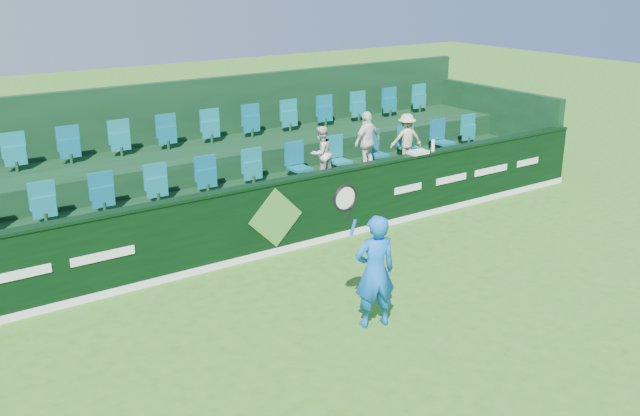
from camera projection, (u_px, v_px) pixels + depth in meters
ground at (423, 343)px, 9.81m from camera, size 60.00×60.00×0.00m
sponsor_hoarding at (273, 217)px, 12.71m from camera, size 16.00×0.25×1.35m
stand_tier_front at (243, 215)px, 13.66m from camera, size 16.00×2.00×0.80m
stand_tier_back at (200, 180)px, 15.06m from camera, size 16.00×1.80×1.30m
stand_rear at (189, 149)px, 15.22m from camera, size 16.00×4.10×2.60m
seat_row_front at (232, 175)px, 13.74m from camera, size 13.50×0.50×0.60m
seat_row_back at (191, 133)px, 14.99m from camera, size 13.50×0.50×0.60m
tennis_player at (374, 270)px, 10.04m from camera, size 1.20×0.55×2.31m
spectator_left at (321, 153)px, 14.35m from camera, size 0.62×0.53×1.11m
spectator_middle at (367, 142)px, 14.95m from camera, size 0.80×0.46×1.28m
spectator_right at (406, 139)px, 15.56m from camera, size 0.81×0.62×1.11m
towel at (418, 152)px, 14.32m from camera, size 0.40×0.26×0.06m
drinks_bottle at (433, 145)px, 14.51m from camera, size 0.07×0.07×0.23m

